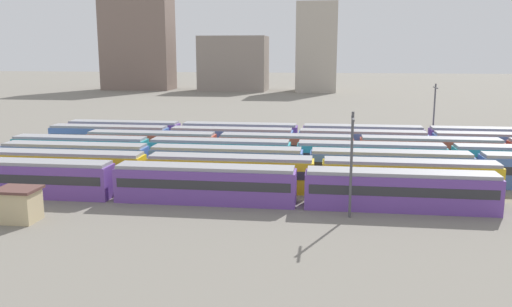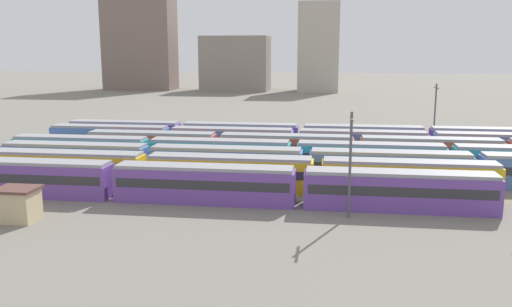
{
  "view_description": "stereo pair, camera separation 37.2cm",
  "coord_description": "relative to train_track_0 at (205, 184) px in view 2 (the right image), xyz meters",
  "views": [
    {
      "loc": [
        25.33,
        -50.32,
        14.93
      ],
      "look_at": [
        16.58,
        15.6,
        2.04
      ],
      "focal_mm": 37.42,
      "sensor_mm": 36.0,
      "label": 1
    },
    {
      "loc": [
        25.7,
        -50.27,
        14.93
      ],
      "look_at": [
        16.58,
        15.6,
        2.04
      ],
      "focal_mm": 37.42,
      "sensor_mm": 36.0,
      "label": 2
    }
  ],
  "objects": [
    {
      "name": "signal_hut",
      "position": [
        -15.01,
        -8.11,
        -0.35
      ],
      "size": [
        3.6,
        3.0,
        3.04
      ],
      "color": "#C6B284",
      "rests_on": "ground_plane"
    },
    {
      "name": "train_track_2",
      "position": [
        28.5,
        10.4,
        0.0
      ],
      "size": [
        112.5,
        3.06,
        3.75
      ],
      "color": "#4C70BC",
      "rests_on": "ground_plane"
    },
    {
      "name": "distant_building_2",
      "position": [
        7.66,
        150.1,
        14.03
      ],
      "size": [
        14.51,
        17.42,
        31.88
      ],
      "primitive_type": "cube",
      "color": "#B2A899",
      "rests_on": "ground_plane"
    },
    {
      "name": "ground_plane",
      "position": [
        -13.56,
        15.6,
        -1.9
      ],
      "size": [
        600.0,
        600.0,
        0.0
      ],
      "primitive_type": "plane",
      "color": "slate"
    },
    {
      "name": "train_track_6",
      "position": [
        7.81,
        31.2,
        0.0
      ],
      "size": [
        74.7,
        3.06,
        3.75
      ],
      "color": "#6B429E",
      "rests_on": "ground_plane"
    },
    {
      "name": "distant_building_1",
      "position": [
        -23.26,
        150.1,
        8.18
      ],
      "size": [
        24.88,
        16.62,
        20.16
      ],
      "primitive_type": "cube",
      "color": "gray",
      "rests_on": "ground_plane"
    },
    {
      "name": "catenary_pole_1",
      "position": [
        28.21,
        34.32,
        3.62
      ],
      "size": [
        0.24,
        3.2,
        9.95
      ],
      "color": "#4C4C51",
      "rests_on": "ground_plane"
    },
    {
      "name": "train_track_5",
      "position": [
        26.36,
        26.0,
        0.0
      ],
      "size": [
        112.5,
        3.06,
        3.75
      ],
      "color": "#4C70BC",
      "rests_on": "ground_plane"
    },
    {
      "name": "train_track_4",
      "position": [
        25.35,
        20.8,
        0.0
      ],
      "size": [
        93.6,
        3.06,
        3.75
      ],
      "color": "#BC4C38",
      "rests_on": "ground_plane"
    },
    {
      "name": "distant_building_0",
      "position": [
        -60.49,
        150.1,
        17.2
      ],
      "size": [
        26.16,
        13.5,
        38.22
      ],
      "primitive_type": "cube",
      "color": "#7A665B",
      "rests_on": "ground_plane"
    },
    {
      "name": "train_track_0",
      "position": [
        0.0,
        0.0,
        0.0
      ],
      "size": [
        55.8,
        3.06,
        3.75
      ],
      "color": "#6B429E",
      "rests_on": "ground_plane"
    },
    {
      "name": "train_track_1",
      "position": [
        1.6,
        5.2,
        0.0
      ],
      "size": [
        55.8,
        3.06,
        3.75
      ],
      "color": "yellow",
      "rests_on": "ground_plane"
    },
    {
      "name": "catenary_pole_0",
      "position": [
        14.09,
        -3.07,
        3.47
      ],
      "size": [
        0.24,
        3.2,
        9.65
      ],
      "color": "#4C4C51",
      "rests_on": "ground_plane"
    },
    {
      "name": "train_track_3",
      "position": [
        26.71,
        15.6,
        0.0
      ],
      "size": [
        112.5,
        3.06,
        3.75
      ],
      "color": "teal",
      "rests_on": "ground_plane"
    }
  ]
}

